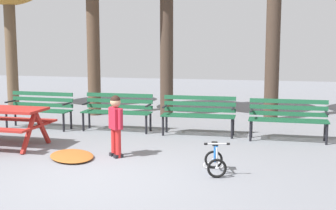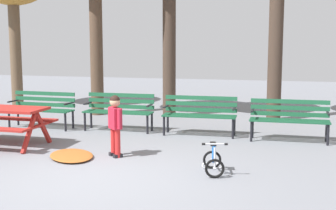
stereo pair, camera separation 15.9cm
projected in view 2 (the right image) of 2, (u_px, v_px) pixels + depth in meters
ground at (90, 178)px, 6.99m from camera, size 36.00×36.00×0.00m
picnic_table at (1, 116)px, 9.09m from camera, size 1.82×1.37×0.79m
park_bench_far_left at (42, 106)px, 10.98m from camera, size 1.62×0.53×0.85m
park_bench_left at (119, 109)px, 10.65m from camera, size 1.60×0.47×0.85m
park_bench_right at (200, 112)px, 10.14m from camera, size 1.61×0.49×0.85m
park_bench_far_right at (289, 117)px, 9.53m from camera, size 1.60×0.46×0.85m
child_standing at (115, 121)px, 8.22m from camera, size 0.32×0.32×1.11m
kids_bicycle at (213, 161)px, 7.24m from camera, size 0.47×0.61×0.54m
leaf_pile at (72, 155)px, 8.24m from camera, size 1.23×1.29×0.07m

